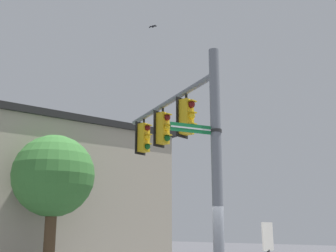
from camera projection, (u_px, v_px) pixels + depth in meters
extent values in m
cylinder|color=slate|center=(217.00, 172.00, 10.77)|extent=(0.28, 0.28, 6.71)
cylinder|color=slate|center=(167.00, 103.00, 14.01)|extent=(2.70, 5.49, 0.18)
cylinder|color=black|center=(186.00, 97.00, 12.76)|extent=(0.08, 0.08, 0.18)
cube|color=gold|center=(186.00, 117.00, 12.62)|extent=(0.36, 0.30, 1.05)
sphere|color=#590F0F|center=(191.00, 104.00, 12.58)|extent=(0.22, 0.22, 0.22)
cube|color=gold|center=(192.00, 101.00, 12.59)|extent=(0.24, 0.20, 0.03)
sphere|color=yellow|center=(192.00, 116.00, 12.50)|extent=(0.22, 0.22, 0.22)
cube|color=gold|center=(192.00, 113.00, 12.51)|extent=(0.24, 0.20, 0.03)
sphere|color=#0F4C19|center=(192.00, 127.00, 12.42)|extent=(0.22, 0.22, 0.22)
cube|color=gold|center=(192.00, 124.00, 12.43)|extent=(0.24, 0.20, 0.03)
cube|color=black|center=(182.00, 118.00, 12.72)|extent=(0.54, 0.03, 1.22)
cylinder|color=black|center=(163.00, 111.00, 14.24)|extent=(0.08, 0.08, 0.18)
cube|color=gold|center=(163.00, 128.00, 14.10)|extent=(0.36, 0.30, 1.05)
sphere|color=#590F0F|center=(167.00, 117.00, 14.06)|extent=(0.22, 0.22, 0.22)
cube|color=gold|center=(168.00, 114.00, 14.07)|extent=(0.24, 0.20, 0.03)
sphere|color=yellow|center=(167.00, 128.00, 13.98)|extent=(0.22, 0.22, 0.22)
cube|color=gold|center=(168.00, 125.00, 13.99)|extent=(0.24, 0.20, 0.03)
sphere|color=#0F4C19|center=(167.00, 138.00, 13.90)|extent=(0.22, 0.22, 0.22)
cube|color=gold|center=(168.00, 135.00, 13.91)|extent=(0.24, 0.20, 0.03)
cube|color=black|center=(159.00, 129.00, 14.20)|extent=(0.54, 0.03, 1.22)
cylinder|color=black|center=(144.00, 122.00, 15.72)|extent=(0.08, 0.08, 0.18)
cube|color=gold|center=(144.00, 138.00, 15.58)|extent=(0.36, 0.30, 1.05)
sphere|color=#590F0F|center=(148.00, 128.00, 15.54)|extent=(0.22, 0.22, 0.22)
cube|color=gold|center=(148.00, 125.00, 15.55)|extent=(0.24, 0.20, 0.03)
sphere|color=yellow|center=(148.00, 137.00, 15.46)|extent=(0.22, 0.22, 0.22)
cube|color=gold|center=(148.00, 134.00, 15.47)|extent=(0.24, 0.20, 0.03)
sphere|color=#0F4C19|center=(147.00, 147.00, 15.38)|extent=(0.22, 0.22, 0.22)
cube|color=gold|center=(148.00, 144.00, 15.39)|extent=(0.24, 0.20, 0.03)
cube|color=black|center=(140.00, 138.00, 15.68)|extent=(0.54, 0.03, 1.22)
cube|color=#147238|center=(191.00, 128.00, 10.71)|extent=(1.06, 0.52, 0.22)
cube|color=white|center=(191.00, 128.00, 10.70)|extent=(1.05, 0.50, 0.04)
cylinder|color=#262626|center=(216.00, 131.00, 11.02)|extent=(0.32, 0.32, 0.08)
ellipsoid|color=black|center=(153.00, 27.00, 16.74)|extent=(0.19, 0.17, 0.06)
cube|color=black|center=(152.00, 26.00, 16.75)|extent=(0.20, 0.24, 0.11)
cube|color=black|center=(153.00, 26.00, 16.75)|extent=(0.21, 0.25, 0.03)
cube|color=#A89E89|center=(37.00, 201.00, 20.05)|extent=(12.00, 9.29, 6.42)
cube|color=black|center=(11.00, 198.00, 23.09)|extent=(9.62, 3.08, 0.30)
cube|color=black|center=(42.00, 132.00, 20.83)|extent=(12.48, 9.66, 0.30)
cylinder|color=#4C3823|center=(49.00, 244.00, 15.07)|extent=(0.41, 0.41, 2.80)
sphere|color=#387533|center=(54.00, 176.00, 15.64)|extent=(3.02, 3.02, 3.02)
cube|color=silver|center=(268.00, 236.00, 11.65)|extent=(0.60, 0.04, 0.76)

